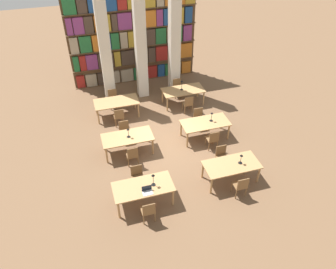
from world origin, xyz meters
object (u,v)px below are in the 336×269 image
(pillar_center, at_px, (140,36))
(desk_lamp_3, at_px, (212,115))
(laptop, at_px, (147,191))
(reading_table_2, at_px, (127,138))
(chair_11, at_px, (178,87))
(chair_4, at_px, (132,155))
(chair_0, at_px, (148,210))
(pillar_left, at_px, (104,40))
(chair_7, at_px, (199,118))
(reading_table_1, at_px, (231,166))
(reading_table_5, at_px, (183,91))
(chair_10, at_px, (188,103))
(chair_3, at_px, (222,156))
(desk_lamp_2, at_px, (128,131))
(desk_lamp_0, at_px, (153,178))
(chair_5, at_px, (125,131))
(pillar_right, at_px, (175,32))
(reading_table_0, at_px, (143,188))
(chair_9, at_px, (113,98))
(chair_8, at_px, (119,116))
(desk_lamp_1, at_px, (241,157))
(reading_table_4, at_px, (117,103))
(chair_2, at_px, (241,185))
(reading_table_3, at_px, (205,124))
(chair_1, at_px, (138,176))
(chair_6, at_px, (213,139))
(desk_lamp_4, at_px, (182,83))

(pillar_center, distance_m, desk_lamp_3, 4.87)
(laptop, distance_m, reading_table_2, 2.93)
(laptop, relative_size, chair_11, 0.37)
(chair_4, bearing_deg, chair_0, -91.24)
(pillar_left, bearing_deg, chair_7, -45.32)
(pillar_center, height_order, reading_table_1, pillar_center)
(reading_table_5, bearing_deg, chair_10, -91.57)
(chair_3, bearing_deg, desk_lamp_2, -29.41)
(desk_lamp_0, distance_m, reading_table_2, 2.73)
(desk_lamp_0, bearing_deg, pillar_center, 79.69)
(chair_4, bearing_deg, chair_5, 90.00)
(pillar_right, relative_size, reading_table_0, 3.10)
(desk_lamp_0, xyz_separation_m, desk_lamp_3, (3.13, 2.71, -0.05))
(pillar_right, height_order, chair_9, pillar_right)
(chair_8, relative_size, reading_table_5, 0.45)
(pillar_center, xyz_separation_m, pillar_right, (1.60, 0.00, 0.00))
(chair_0, relative_size, desk_lamp_3, 2.10)
(laptop, height_order, desk_lamp_1, desk_lamp_1)
(desk_lamp_0, bearing_deg, chair_0, -116.54)
(chair_4, bearing_deg, reading_table_4, 89.91)
(pillar_right, relative_size, chair_9, 6.87)
(pillar_right, distance_m, chair_3, 6.35)
(chair_8, bearing_deg, chair_2, -58.32)
(pillar_right, relative_size, chair_4, 6.87)
(chair_2, distance_m, chair_3, 1.51)
(desk_lamp_1, distance_m, reading_table_3, 2.60)
(chair_1, relative_size, chair_6, 1.00)
(desk_lamp_1, relative_size, reading_table_2, 0.21)
(pillar_center, xyz_separation_m, chair_5, (-1.53, -3.30, -2.53))
(desk_lamp_1, relative_size, chair_7, 0.45)
(laptop, xyz_separation_m, reading_table_3, (3.12, 2.93, -0.12))
(chair_5, relative_size, chair_10, 1.00)
(pillar_left, xyz_separation_m, reading_table_4, (0.07, -1.47, -2.33))
(chair_6, relative_size, desk_lamp_4, 1.78)
(reading_table_4, relative_size, chair_10, 2.21)
(chair_2, relative_size, chair_9, 1.00)
(chair_11, bearing_deg, reading_table_2, 47.63)
(chair_3, height_order, chair_6, same)
(chair_4, relative_size, chair_5, 1.00)
(reading_table_1, height_order, chair_9, chair_9)
(reading_table_3, bearing_deg, chair_0, -133.40)
(desk_lamp_3, height_order, desk_lamp_4, desk_lamp_4)
(chair_3, height_order, chair_5, same)
(chair_6, relative_size, reading_table_4, 0.45)
(laptop, xyz_separation_m, chair_11, (3.08, 6.37, -0.32))
(laptop, bearing_deg, chair_0, -101.96)
(chair_1, bearing_deg, reading_table_2, -91.23)
(chair_3, distance_m, reading_table_5, 4.46)
(desk_lamp_0, xyz_separation_m, desk_lamp_2, (-0.27, 2.65, -0.05))
(desk_lamp_0, xyz_separation_m, desk_lamp_4, (2.77, 5.40, 0.01))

